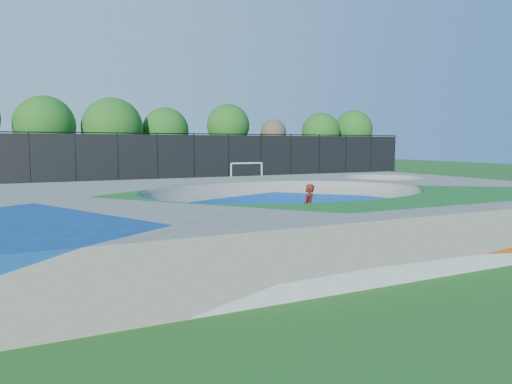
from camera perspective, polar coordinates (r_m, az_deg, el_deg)
ground at (r=17.14m, az=3.97°, el=-4.63°), size 120.00×120.00×0.00m
skate_deck at (r=17.01m, az=3.99°, el=-2.14°), size 22.00×14.00×1.50m
skater at (r=16.41m, az=6.57°, el=-2.04°), size 0.76×0.72×1.74m
skateboard at (r=16.55m, az=6.53°, el=-4.95°), size 0.69×0.72×0.05m
soccer_goal at (r=34.90m, az=-1.18°, el=2.82°), size 2.68×0.12×1.77m
fence at (r=36.65m, az=-12.24°, el=4.21°), size 48.09×0.09×4.04m
treeline at (r=41.22m, az=-19.81°, el=7.85°), size 51.76×6.86×7.96m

